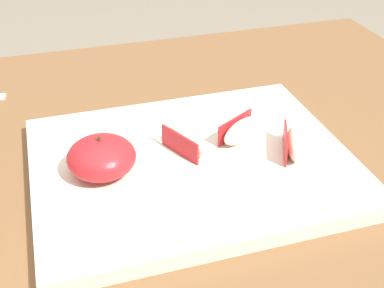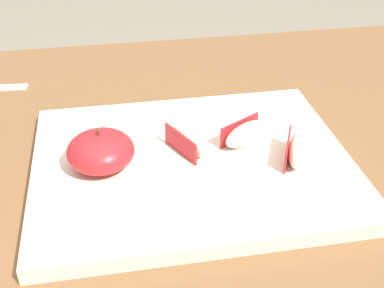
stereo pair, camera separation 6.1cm
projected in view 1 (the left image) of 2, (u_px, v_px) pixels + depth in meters
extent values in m
cube|color=brown|center=(141.00, 197.00, 0.61)|extent=(1.12, 0.90, 0.03)
cube|color=brown|center=(315.00, 178.00, 1.25)|extent=(0.06, 0.06, 0.70)
cube|color=beige|center=(192.00, 164.00, 0.63)|extent=(0.38, 0.31, 0.02)
ellipsoid|color=#B21E23|center=(102.00, 157.00, 0.58)|extent=(0.08, 0.08, 0.04)
cylinder|color=#4C3319|center=(99.00, 140.00, 0.57)|extent=(0.00, 0.00, 0.01)
ellipsoid|color=beige|center=(295.00, 143.00, 0.62)|extent=(0.05, 0.07, 0.03)
cube|color=#B21E23|center=(285.00, 142.00, 0.62)|extent=(0.03, 0.06, 0.03)
ellipsoid|color=beige|center=(242.00, 131.00, 0.65)|extent=(0.07, 0.05, 0.03)
cube|color=#B21E23|center=(235.00, 127.00, 0.65)|extent=(0.06, 0.03, 0.03)
ellipsoid|color=beige|center=(187.00, 140.00, 0.63)|extent=(0.05, 0.07, 0.03)
cube|color=#B21E23|center=(180.00, 144.00, 0.62)|extent=(0.03, 0.06, 0.03)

